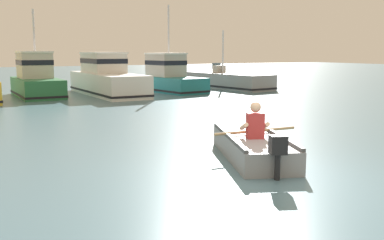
# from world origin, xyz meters

# --- Properties ---
(ground_plane) EXTENTS (120.00, 120.00, 0.00)m
(ground_plane) POSITION_xyz_m (0.00, 0.00, 0.00)
(ground_plane) COLOR slate
(rowboat_with_person) EXTENTS (2.36, 3.60, 1.19)m
(rowboat_with_person) POSITION_xyz_m (0.69, 1.32, 0.25)
(rowboat_with_person) COLOR gray
(rowboat_with_person) RESTS_ON ground
(moored_boat_green) EXTENTS (1.89, 4.51, 4.16)m
(moored_boat_green) POSITION_xyz_m (-0.86, 16.68, 0.81)
(moored_boat_green) COLOR #287042
(moored_boat_green) RESTS_ON ground
(moored_boat_white) EXTENTS (2.09, 6.84, 2.13)m
(moored_boat_white) POSITION_xyz_m (2.46, 16.04, 0.81)
(moored_boat_white) COLOR white
(moored_boat_white) RESTS_ON ground
(moored_boat_teal) EXTENTS (2.50, 4.85, 4.61)m
(moored_boat_teal) POSITION_xyz_m (5.92, 15.95, 0.77)
(moored_boat_teal) COLOR #1E727A
(moored_boat_teal) RESTS_ON ground
(moored_boat_grey) EXTENTS (2.76, 6.96, 3.40)m
(moored_boat_grey) POSITION_xyz_m (9.92, 16.55, 0.43)
(moored_boat_grey) COLOR gray
(moored_boat_grey) RESTS_ON ground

